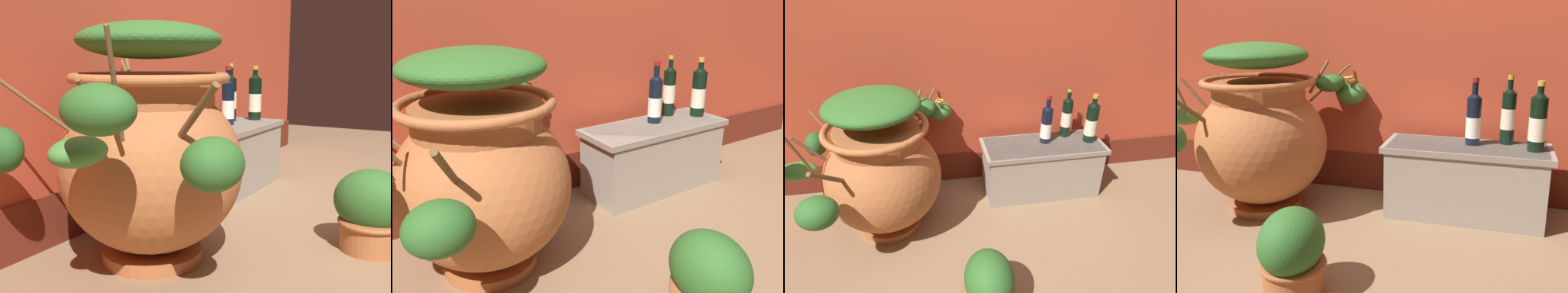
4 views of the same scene
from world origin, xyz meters
The scene contains 7 objects.
ground_plane centered at (0.00, 0.00, 0.00)m, with size 7.00×7.00×0.00m, color #896B4C.
terracotta_urn centered at (-0.45, 0.67, 0.43)m, with size 1.04×0.95×0.88m.
stone_ledge centered at (0.59, 0.86, 0.20)m, with size 0.82×0.32×0.37m.
wine_bottle_left centered at (0.62, 0.89, 0.51)m, with size 0.07×0.07×0.34m.
wine_bottle_middle centered at (0.78, 0.96, 0.52)m, with size 0.07×0.07×0.35m.
wine_bottle_right centered at (0.92, 0.86, 0.52)m, with size 0.08×0.08×0.33m.
potted_shrub centered at (0.06, -0.02, 0.16)m, with size 0.25×0.29×0.33m.
Camera 1 is at (-1.83, -0.33, 0.74)m, focal length 43.79 mm.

